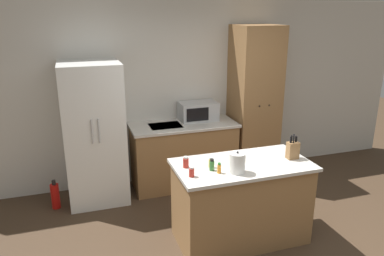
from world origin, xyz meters
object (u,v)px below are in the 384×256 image
object	(u,v)px
pantry_cabinet	(254,104)
spice_bottle_tall_dark	(211,163)
knife_block	(293,150)
spice_bottle_pale_salt	(186,162)
spice_bottle_amber_oil	(192,172)
fire_extinguisher	(55,196)
spice_bottle_short_red	(212,165)
refrigerator	(94,134)
microwave	(198,111)
kettle	(237,163)
spice_bottle_green_herb	(219,168)

from	to	relation	value
pantry_cabinet	spice_bottle_tall_dark	distance (m)	1.97
knife_block	spice_bottle_pale_salt	size ratio (longest dim) A/B	2.29
knife_block	spice_bottle_tall_dark	xyz separation A→B (m)	(-0.93, 0.05, -0.05)
spice_bottle_amber_oil	fire_extinguisher	bearing A→B (deg)	132.43
knife_block	spice_bottle_tall_dark	size ratio (longest dim) A/B	2.49
spice_bottle_short_red	refrigerator	bearing A→B (deg)	124.48
knife_block	fire_extinguisher	xyz separation A→B (m)	(-2.56, 1.40, -0.84)
microwave	kettle	world-z (taller)	microwave
knife_block	spice_bottle_pale_salt	distance (m)	1.18
refrigerator	spice_bottle_amber_oil	size ratio (longest dim) A/B	17.88
microwave	spice_bottle_amber_oil	bearing A→B (deg)	-110.86
knife_block	refrigerator	bearing A→B (deg)	142.95
knife_block	spice_bottle_short_red	world-z (taller)	knife_block
knife_block	microwave	bearing A→B (deg)	107.03
refrigerator	microwave	world-z (taller)	refrigerator
spice_bottle_tall_dark	kettle	world-z (taller)	kettle
spice_bottle_tall_dark	spice_bottle_short_red	world-z (taller)	spice_bottle_short_red
refrigerator	spice_bottle_pale_salt	world-z (taller)	refrigerator
refrigerator	spice_bottle_tall_dark	world-z (taller)	refrigerator
microwave	spice_bottle_green_herb	distance (m)	1.83
knife_block	fire_extinguisher	bearing A→B (deg)	151.37
microwave	spice_bottle_tall_dark	distance (m)	1.68
spice_bottle_amber_oil	spice_bottle_pale_salt	distance (m)	0.23
spice_bottle_amber_oil	kettle	distance (m)	0.47
knife_block	spice_bottle_amber_oil	size ratio (longest dim) A/B	2.67
microwave	spice_bottle_amber_oil	size ratio (longest dim) A/B	5.23
knife_block	spice_bottle_pale_salt	bearing A→B (deg)	173.66
fire_extinguisher	pantry_cabinet	bearing A→B (deg)	3.34
knife_block	kettle	bearing A→B (deg)	-168.62
spice_bottle_amber_oil	spice_bottle_green_herb	xyz separation A→B (m)	(0.29, -0.01, 0.00)
spice_bottle_pale_salt	kettle	xyz separation A→B (m)	(0.45, -0.28, 0.05)
spice_bottle_pale_salt	spice_bottle_short_red	bearing A→B (deg)	-33.51
spice_bottle_amber_oil	spice_bottle_green_herb	world-z (taller)	spice_bottle_green_herb
spice_bottle_tall_dark	spice_bottle_pale_salt	xyz separation A→B (m)	(-0.24, 0.08, 0.00)
spice_bottle_green_herb	spice_bottle_pale_salt	xyz separation A→B (m)	(-0.27, 0.24, 0.01)
spice_bottle_pale_salt	microwave	bearing A→B (deg)	66.75
spice_bottle_pale_salt	fire_extinguisher	size ratio (longest dim) A/B	0.31
pantry_cabinet	fire_extinguisher	world-z (taller)	pantry_cabinet
pantry_cabinet	knife_block	xyz separation A→B (m)	(-0.32, -1.56, -0.12)
spice_bottle_amber_oil	spice_bottle_green_herb	bearing A→B (deg)	-1.36
spice_bottle_short_red	pantry_cabinet	bearing A→B (deg)	51.22
spice_bottle_green_herb	spice_bottle_pale_salt	distance (m)	0.36
kettle	microwave	bearing A→B (deg)	83.27
pantry_cabinet	spice_bottle_pale_salt	xyz separation A→B (m)	(-1.50, -1.43, -0.16)
spice_bottle_amber_oil	spice_bottle_tall_dark	bearing A→B (deg)	30.70
pantry_cabinet	kettle	world-z (taller)	pantry_cabinet
spice_bottle_green_herb	microwave	bearing A→B (deg)	77.66
microwave	knife_block	size ratio (longest dim) A/B	1.96
pantry_cabinet	spice_bottle_amber_oil	bearing A→B (deg)	-132.32
refrigerator	kettle	bearing A→B (deg)	-52.50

